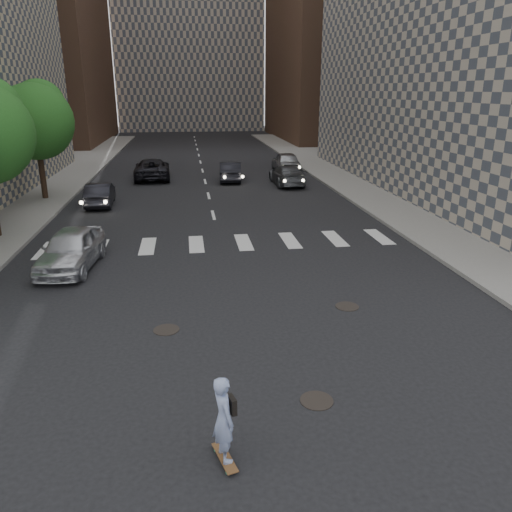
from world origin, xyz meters
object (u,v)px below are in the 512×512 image
at_px(skateboarder, 224,419).
at_px(traffic_car_b, 287,175).
at_px(traffic_car_c, 152,169).
at_px(traffic_car_e, 231,171).
at_px(traffic_car_a, 100,194).
at_px(tree_c, 36,118).
at_px(traffic_car_d, 286,162).
at_px(silver_sedan, 71,249).

bearing_deg(skateboarder, traffic_car_b, 60.77).
bearing_deg(traffic_car_c, traffic_car_e, 161.67).
bearing_deg(traffic_car_c, traffic_car_a, 72.00).
xyz_separation_m(tree_c, skateboarder, (8.62, -23.13, -3.77)).
bearing_deg(traffic_car_d, tree_c, 30.34).
relative_size(traffic_car_a, traffic_car_d, 0.85).
xyz_separation_m(skateboarder, traffic_car_a, (-5.26, 21.16, -0.24)).
relative_size(tree_c, silver_sedan, 1.57).
height_order(tree_c, traffic_car_e, tree_c).
height_order(traffic_car_b, traffic_car_e, traffic_car_e).
distance_m(traffic_car_b, traffic_car_c, 9.87).
distance_m(skateboarder, traffic_car_e, 28.12).
distance_m(tree_c, traffic_car_b, 15.71).
relative_size(silver_sedan, traffic_car_a, 1.09).
height_order(silver_sedan, traffic_car_c, traffic_car_c).
height_order(skateboarder, traffic_car_b, skateboarder).
xyz_separation_m(silver_sedan, traffic_car_b, (10.97, 15.31, -0.05)).
distance_m(traffic_car_d, traffic_car_e, 5.92).
xyz_separation_m(tree_c, traffic_car_c, (5.74, 6.45, -3.92)).
relative_size(tree_c, traffic_car_c, 1.26).
bearing_deg(traffic_car_c, traffic_car_b, 156.37).
bearing_deg(traffic_car_c, tree_c, 46.07).
bearing_deg(skateboarder, traffic_car_c, 79.97).
distance_m(tree_c, traffic_car_e, 12.90).
xyz_separation_m(tree_c, traffic_car_a, (3.37, -1.98, -4.01)).
bearing_deg(silver_sedan, traffic_car_a, 99.17).
bearing_deg(tree_c, traffic_car_b, 10.86).
bearing_deg(traffic_car_d, silver_sedan, 62.52).
height_order(traffic_car_a, traffic_car_b, traffic_car_b).
bearing_deg(traffic_car_d, skateboarder, 79.29).
xyz_separation_m(skateboarder, traffic_car_d, (7.33, 31.61, -0.10)).
height_order(tree_c, traffic_car_b, tree_c).
bearing_deg(traffic_car_c, traffic_car_d, -171.08).
distance_m(tree_c, traffic_car_d, 18.48).
relative_size(silver_sedan, traffic_car_d, 0.92).
xyz_separation_m(skateboarder, silver_sedan, (-4.67, 10.69, -0.16)).
relative_size(skateboarder, traffic_car_d, 0.37).
bearing_deg(traffic_car_a, traffic_car_c, -108.56).
bearing_deg(tree_c, traffic_car_a, -30.44).
bearing_deg(traffic_car_a, tree_c, -33.29).
bearing_deg(tree_c, silver_sedan, -72.37).
height_order(silver_sedan, traffic_car_d, traffic_car_d).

